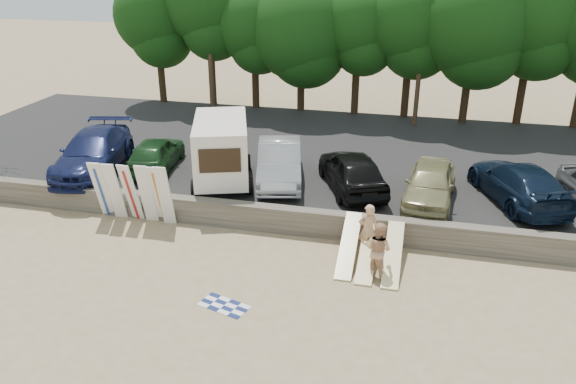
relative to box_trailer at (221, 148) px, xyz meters
name	(u,v)px	position (x,y,z in m)	size (l,w,h in m)	color
ground	(334,281)	(5.69, -5.53, -2.21)	(120.00, 120.00, 0.00)	tan
seawall	(347,226)	(5.69, -2.53, -1.71)	(44.00, 0.50, 1.00)	#6B6356
parking_lot	(368,161)	(5.69, 4.97, -1.86)	(44.00, 14.50, 0.70)	#282828
treeline	(411,16)	(6.94, 12.01, 4.18)	(33.44, 6.76, 9.19)	#382616
utility_poles	(422,39)	(7.69, 10.47, 3.21)	(25.80, 0.26, 9.00)	#473321
box_trailer	(221,148)	(0.00, 0.00, 0.00)	(3.41, 4.69, 2.70)	silver
car_0	(93,152)	(-5.97, -0.09, -0.65)	(2.42, 5.96, 1.73)	#131A44
car_1	(156,153)	(-3.43, 0.81, -0.78)	(1.74, 4.32, 1.47)	#133517
car_2	(279,162)	(2.31, 0.74, -0.68)	(1.77, 5.08, 1.67)	#99999E
car_3	(352,170)	(5.43, 0.48, -0.69)	(1.96, 4.87, 1.66)	black
car_4	(430,184)	(8.54, -0.05, -0.75)	(1.81, 4.50, 1.53)	#8B8558
car_5	(518,183)	(11.88, 0.78, -0.73)	(2.20, 5.41, 1.57)	black
surfboard_upright_0	(101,190)	(-3.86, -3.10, -0.96)	(0.50, 0.06, 2.60)	white
surfboard_upright_1	(115,191)	(-3.27, -3.15, -0.96)	(0.50, 0.06, 2.60)	white
surfboard_upright_2	(131,193)	(-2.60, -3.11, -0.96)	(0.50, 0.06, 2.60)	white
surfboard_upright_3	(147,194)	(-1.94, -3.11, -0.95)	(0.50, 0.06, 2.60)	white
surfboard_upright_4	(159,195)	(-1.46, -3.06, -0.96)	(0.50, 0.06, 2.60)	white
surfboard_upright_5	(165,196)	(-1.18, -3.14, -0.94)	(0.50, 0.06, 2.60)	white
surfboard_low_0	(349,245)	(5.95, -4.06, -1.63)	(0.56, 3.00, 0.07)	beige
surfboard_low_1	(368,252)	(6.62, -4.15, -1.77)	(0.56, 3.00, 0.07)	beige
surfboard_low_2	(393,254)	(7.46, -4.21, -1.69)	(0.56, 3.00, 0.07)	beige
beachgoer_a	(368,230)	(6.53, -3.50, -1.26)	(0.70, 0.46, 1.91)	tan
beachgoer_b	(378,250)	(6.99, -4.81, -1.26)	(0.92, 0.72, 1.90)	tan
cooler	(366,251)	(6.50, -3.60, -2.05)	(0.38, 0.30, 0.32)	green
gear_bag	(365,246)	(6.42, -3.16, -2.10)	(0.30, 0.25, 0.22)	#C96D17
beach_towel	(224,305)	(2.69, -7.61, -2.21)	(1.50, 1.50, 0.00)	white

